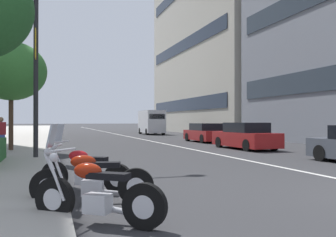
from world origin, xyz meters
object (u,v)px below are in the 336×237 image
at_px(motorcycle_by_sign_pole, 96,196).
at_px(car_far_down_avenue, 206,133).
at_px(motorcycle_mid_row, 84,172).
at_px(delivery_van_ahead, 151,122).
at_px(street_lamp_with_banners, 44,18).
at_px(street_tree_near_plaza_corner, 11,71).
at_px(car_following_behind, 245,137).
at_px(pedestrian_on_plaza, 1,135).
at_px(motorcycle_second_in_row, 90,181).

distance_m(motorcycle_by_sign_pole, car_far_down_avenue, 21.88).
height_order(motorcycle_mid_row, car_far_down_avenue, motorcycle_mid_row).
distance_m(motorcycle_mid_row, delivery_van_ahead, 34.10).
relative_size(delivery_van_ahead, street_lamp_with_banners, 0.55).
relative_size(car_far_down_avenue, delivery_van_ahead, 0.85).
distance_m(car_far_down_avenue, street_lamp_with_banners, 15.55).
height_order(motorcycle_mid_row, street_tree_near_plaza_corner, street_tree_near_plaza_corner).
bearing_deg(car_following_behind, motorcycle_mid_row, 133.50).
distance_m(car_far_down_avenue, street_tree_near_plaza_corner, 14.16).
bearing_deg(pedestrian_on_plaza, motorcycle_second_in_row, -173.40).
bearing_deg(car_following_behind, motorcycle_second_in_row, 137.19).
height_order(car_far_down_avenue, street_lamp_with_banners, street_lamp_with_banners).
distance_m(motorcycle_mid_row, car_far_down_avenue, 19.51).
height_order(street_tree_near_plaza_corner, pedestrian_on_plaza, street_tree_near_plaza_corner).
bearing_deg(delivery_van_ahead, car_far_down_avenue, -179.61).
height_order(motorcycle_second_in_row, car_far_down_avenue, motorcycle_second_in_row).
distance_m(motorcycle_second_in_row, street_lamp_with_banners, 9.70).
xyz_separation_m(motorcycle_by_sign_pole, delivery_van_ahead, (35.19, -10.28, 1.01)).
bearing_deg(motorcycle_by_sign_pole, pedestrian_on_plaza, -39.86).
relative_size(motorcycle_by_sign_pole, car_following_behind, 0.40).
bearing_deg(car_far_down_avenue, motorcycle_by_sign_pole, 151.82).
xyz_separation_m(motorcycle_mid_row, car_following_behind, (9.86, -9.47, 0.24)).
height_order(motorcycle_by_sign_pole, car_far_down_avenue, car_far_down_avenue).
bearing_deg(street_tree_near_plaza_corner, motorcycle_mid_row, -167.33).
height_order(car_far_down_avenue, street_tree_near_plaza_corner, street_tree_near_plaza_corner).
bearing_deg(motorcycle_by_sign_pole, motorcycle_second_in_row, -54.45).
distance_m(street_lamp_with_banners, pedestrian_on_plaza, 5.46).
height_order(motorcycle_mid_row, pedestrian_on_plaza, pedestrian_on_plaza).
relative_size(car_far_down_avenue, street_tree_near_plaza_corner, 0.83).
bearing_deg(car_following_behind, street_tree_near_plaza_corner, 81.68).
bearing_deg(motorcycle_second_in_row, pedestrian_on_plaza, -61.24).
height_order(motorcycle_by_sign_pole, motorcycle_second_in_row, motorcycle_second_in_row).
bearing_deg(motorcycle_second_in_row, car_following_behind, -115.81).
distance_m(motorcycle_mid_row, street_tree_near_plaza_corner, 11.85).
distance_m(car_following_behind, car_far_down_avenue, 6.87).
relative_size(street_tree_near_plaza_corner, pedestrian_on_plaza, 3.35).
bearing_deg(street_tree_near_plaza_corner, car_following_behind, -95.67).
relative_size(motorcycle_second_in_row, street_lamp_with_banners, 0.24).
relative_size(motorcycle_second_in_row, street_tree_near_plaza_corner, 0.43).
bearing_deg(pedestrian_on_plaza, car_following_behind, -94.89).
xyz_separation_m(car_far_down_avenue, pedestrian_on_plaza, (-7.47, 12.80, 0.28)).
distance_m(motorcycle_second_in_row, street_tree_near_plaza_corner, 13.12).
xyz_separation_m(motorcycle_mid_row, street_lamp_with_banners, (6.86, 0.93, 5.07)).
bearing_deg(street_lamp_with_banners, motorcycle_by_sign_pole, -174.69).
bearing_deg(motorcycle_mid_row, street_tree_near_plaza_corner, -43.34).
bearing_deg(motorcycle_second_in_row, street_lamp_with_banners, -69.18).
height_order(car_far_down_avenue, delivery_van_ahead, delivery_van_ahead).
distance_m(car_following_behind, delivery_van_ahead, 22.67).
relative_size(motorcycle_mid_row, car_far_down_avenue, 0.43).
distance_m(motorcycle_by_sign_pole, street_lamp_with_banners, 10.85).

